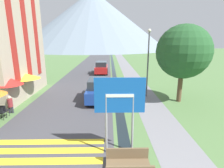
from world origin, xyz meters
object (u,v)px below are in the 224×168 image
Objects in this scene: cafe_chair_middle at (5,103)px; cafe_umbrella_rear_yellow at (26,76)px; cafe_chair_far_left at (15,97)px; cafe_umbrella_middle_red at (9,81)px; road_sign at (120,103)px; cafe_chair_near_right at (4,110)px; person_seated_far at (10,104)px; footbridge at (128,166)px; parked_car_near at (98,89)px; tree_by_path at (183,52)px; cafe_chair_near_left at (1,112)px; parked_car_far at (101,68)px; streetlamp at (148,58)px.

cafe_chair_middle is 2.85m from cafe_umbrella_rear_yellow.
cafe_chair_far_left is 0.37× the size of cafe_umbrella_middle_red.
road_sign is 8.24m from cafe_chair_near_right.
person_seated_far is (0.37, -0.85, -1.36)m from cafe_umbrella_middle_red.
cafe_chair_near_right is at bearing 152.87° from road_sign.
footbridge is 1.39× the size of person_seated_far.
cafe_chair_middle is at bearing -163.35° from parked_car_near.
cafe_umbrella_rear_yellow is at bearing 61.75° from cafe_chair_far_left.
cafe_chair_far_left is at bearing -174.36° from parked_car_near.
footbridge is 10.29m from cafe_chair_middle.
road_sign is 9.14m from cafe_umbrella_middle_red.
cafe_umbrella_middle_red is 0.38× the size of tree_by_path.
cafe_chair_far_left is (-6.51, -0.64, -0.40)m from parked_car_near.
person_seated_far is at bearing 93.03° from cafe_chair_near_left.
footbridge is 10.25m from cafe_umbrella_middle_red.
person_seated_far is (0.24, -3.07, -1.26)m from cafe_umbrella_rear_yellow.
cafe_chair_far_left is 1.85m from cafe_umbrella_rear_yellow.
tree_by_path is (12.56, -0.90, 2.03)m from cafe_umbrella_rear_yellow.
cafe_umbrella_rear_yellow is 0.39× the size of tree_by_path.
parked_car_near is 0.72× the size of tree_by_path.
footbridge is at bearing -39.61° from cafe_umbrella_middle_red.
tree_by_path is at bearing 5.93° from cafe_umbrella_middle_red.
parked_car_far reaches higher than cafe_chair_near_left.
tree_by_path is (12.37, 3.20, 3.45)m from cafe_chair_near_left.
person_seated_far is (-5.80, -2.62, -0.24)m from parked_car_near.
road_sign is 9.53m from cafe_chair_middle.
parked_car_near is 5.08× the size of cafe_chair_far_left.
road_sign is 1.48× the size of cafe_umbrella_middle_red.
cafe_umbrella_rear_yellow is at bearing 94.41° from person_seated_far.
parked_car_near is 6.37m from person_seated_far.
parked_car_far is 11.80m from streetlamp.
tree_by_path is at bearing -3.85° from cafe_chair_far_left.
parked_car_far is at bearing 48.71° from cafe_chair_near_right.
road_sign is 1.99× the size of footbridge.
cafe_umbrella_middle_red is 1.64m from person_seated_far.
cafe_chair_middle is 0.37× the size of cafe_umbrella_middle_red.
footbridge is 0.28× the size of tree_by_path.
cafe_chair_near_right is 4.05m from cafe_umbrella_rear_yellow.
cafe_chair_far_left is (-6.26, -12.22, -0.40)m from parked_car_far.
tree_by_path is at bearing 51.49° from road_sign.
cafe_chair_near_left is 0.70× the size of person_seated_far.
cafe_chair_near_right is at bearing -110.55° from parked_car_far.
cafe_chair_far_left is 1.00× the size of cafe_chair_near_right.
cafe_chair_far_left is at bearing 109.80° from person_seated_far.
cafe_chair_far_left is 1.00× the size of cafe_chair_near_left.
road_sign reaches higher than footbridge.
streetlamp reaches higher than cafe_chair_middle.
cafe_chair_near_right is at bearing -166.88° from tree_by_path.
streetlamp is (10.35, 2.68, 1.32)m from cafe_umbrella_middle_red.
tree_by_path reaches higher than road_sign.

